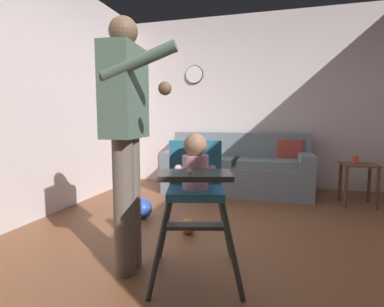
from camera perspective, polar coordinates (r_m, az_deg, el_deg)
ground at (r=2.59m, az=5.38°, el=-18.92°), size 5.62×6.81×0.10m
wall_far at (r=4.97m, az=11.07°, el=9.64°), size 4.82×0.06×2.70m
wall_left at (r=3.59m, az=-27.97°, el=10.38°), size 0.06×5.81×2.70m
couch at (r=4.51m, az=8.69°, el=-2.98°), size 2.09×0.86×0.86m
high_chair at (r=1.97m, az=0.65°, el=-4.83°), size 0.73×0.82×0.98m
adult_standing at (r=2.07m, az=-12.30°, el=4.16°), size 0.54×0.50×1.72m
toy_ball at (r=3.33m, az=-9.43°, el=-10.23°), size 0.22×0.22×0.22m
toy_ball_second at (r=2.88m, az=-0.67°, el=-13.61°), size 0.14×0.14×0.14m
side_table at (r=4.26m, az=29.04°, el=-3.58°), size 0.40×0.40×0.52m
sippy_cup at (r=4.22m, az=28.53°, el=-1.02°), size 0.07×0.07×0.10m
wall_clock at (r=5.13m, az=0.41°, el=14.75°), size 0.30×0.04×0.30m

